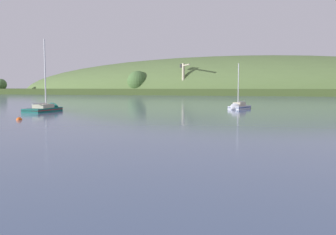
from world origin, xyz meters
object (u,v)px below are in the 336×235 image
at_px(sailboat_near_mooring, 238,108).
at_px(mooring_buoy_midchannel, 19,120).
at_px(dockside_crane, 183,79).
at_px(sailboat_far_left, 47,111).

height_order(sailboat_near_mooring, mooring_buoy_midchannel, sailboat_near_mooring).
bearing_deg(sailboat_near_mooring, mooring_buoy_midchannel, -19.15).
bearing_deg(dockside_crane, mooring_buoy_midchannel, -24.63).
distance_m(sailboat_near_mooring, mooring_buoy_midchannel, 44.04).
distance_m(sailboat_far_left, mooring_buoy_midchannel, 19.01).
xyz_separation_m(dockside_crane, sailboat_near_mooring, (55.01, -145.13, -9.53)).
bearing_deg(sailboat_near_mooring, sailboat_far_left, -44.67).
bearing_deg(sailboat_near_mooring, dockside_crane, -143.45).
relative_size(dockside_crane, mooring_buoy_midchannel, 22.72).
distance_m(dockside_crane, sailboat_near_mooring, 155.50).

